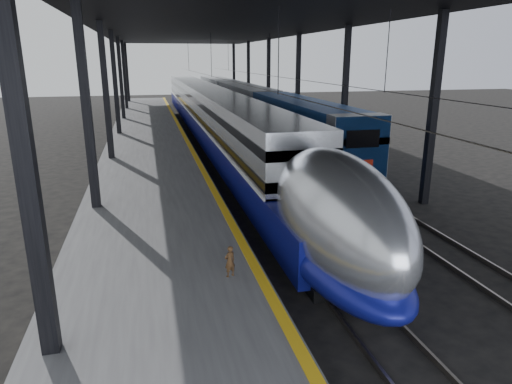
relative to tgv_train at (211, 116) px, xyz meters
name	(u,v)px	position (x,y,z in m)	size (l,w,h in m)	color
ground	(261,265)	(-2.00, -25.86, -2.05)	(160.00, 160.00, 0.00)	black
platform	(149,149)	(-5.50, -5.86, -1.55)	(6.00, 80.00, 1.00)	#4C4C4F
yellow_strip	(187,141)	(-2.70, -5.86, -1.05)	(0.30, 80.00, 0.01)	gold
rails	(254,150)	(2.50, -5.86, -1.97)	(6.52, 80.00, 0.16)	slate
canopy	(219,26)	(-0.10, -5.86, 7.06)	(18.00, 75.00, 9.47)	black
tgv_train	(211,116)	(0.00, 0.00, 0.00)	(3.06, 65.20, 4.39)	silver
second_train	(247,105)	(5.00, 8.25, 0.07)	(3.03, 56.05, 4.18)	navy
child	(230,261)	(-3.53, -28.40, -0.59)	(0.33, 0.22, 0.92)	#452C17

